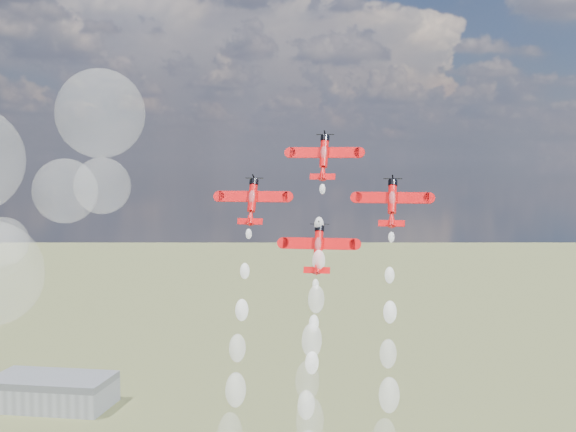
# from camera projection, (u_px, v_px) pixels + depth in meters

# --- Properties ---
(hangar) EXTENTS (50.00, 28.00, 13.00)m
(hangar) POSITION_uv_depth(u_px,v_px,m) (52.00, 391.00, 339.66)
(hangar) COLOR gray
(hangar) RESTS_ON ground
(plane_lead) EXTENTS (12.73, 6.23, 8.51)m
(plane_lead) POSITION_uv_depth(u_px,v_px,m) (324.00, 156.00, 145.36)
(plane_lead) COLOR red
(plane_lead) RESTS_ON ground
(plane_left) EXTENTS (12.73, 6.23, 8.51)m
(plane_left) POSITION_uv_depth(u_px,v_px,m) (252.00, 200.00, 144.41)
(plane_left) COLOR red
(plane_left) RESTS_ON ground
(plane_right) EXTENTS (12.73, 6.23, 8.51)m
(plane_right) POSITION_uv_depth(u_px,v_px,m) (392.00, 202.00, 140.16)
(plane_right) COLOR red
(plane_right) RESTS_ON ground
(plane_slot) EXTENTS (12.73, 6.23, 8.51)m
(plane_slot) POSITION_uv_depth(u_px,v_px,m) (318.00, 248.00, 139.21)
(plane_slot) COLOR red
(plane_slot) RESTS_ON ground
(smoke_trail_lead) EXTENTS (5.34, 23.20, 46.55)m
(smoke_trail_lead) POSITION_uv_depth(u_px,v_px,m) (310.00, 406.00, 129.82)
(smoke_trail_lead) COLOR white
(smoke_trail_lead) RESTS_ON plane_lead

